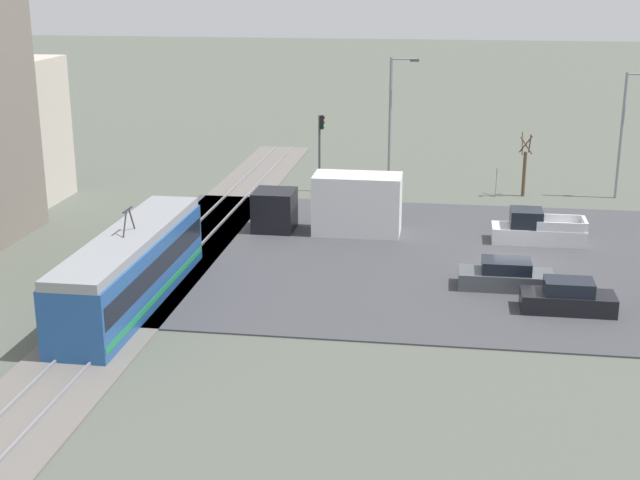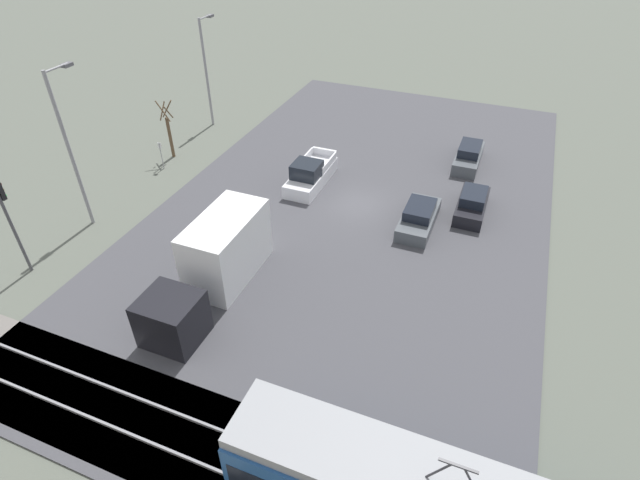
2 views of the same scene
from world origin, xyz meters
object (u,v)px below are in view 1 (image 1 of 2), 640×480
(pickup_truck, at_px, (536,230))
(sedan_car_2, at_px, (568,298))
(box_truck, at_px, (337,206))
(sedan_car_0, at_px, (506,276))
(street_lamp_near_crossing, at_px, (625,127))
(light_rail_tram, at_px, (131,269))
(street_tree, at_px, (525,168))
(street_lamp_mid_block, at_px, (393,117))
(traffic_light_pole, at_px, (321,143))
(no_parking_sign, at_px, (497,179))

(pickup_truck, relative_size, sedan_car_2, 1.24)
(box_truck, distance_m, sedan_car_0, 12.63)
(street_lamp_near_crossing, bearing_deg, pickup_truck, 150.97)
(light_rail_tram, height_order, street_lamp_near_crossing, street_lamp_near_crossing)
(street_tree, bearing_deg, box_truck, 133.40)
(sedan_car_2, height_order, street_lamp_near_crossing, street_lamp_near_crossing)
(sedan_car_2, xyz_separation_m, street_lamp_mid_block, (21.52, 9.56, 4.64))
(pickup_truck, height_order, street_tree, street_tree)
(box_truck, height_order, street_lamp_mid_block, street_lamp_mid_block)
(pickup_truck, height_order, sedan_car_0, pickup_truck)
(street_tree, bearing_deg, traffic_light_pole, 92.82)
(traffic_light_pole, bearing_deg, no_parking_sign, -88.92)
(street_tree, distance_m, street_lamp_near_crossing, 7.07)
(box_truck, distance_m, no_parking_sign, 14.28)
(traffic_light_pole, height_order, no_parking_sign, traffic_light_pole)
(pickup_truck, height_order, no_parking_sign, no_parking_sign)
(street_lamp_mid_block, bearing_deg, sedan_car_2, -156.04)
(sedan_car_0, relative_size, sedan_car_2, 1.08)
(sedan_car_2, distance_m, street_tree, 22.13)
(sedan_car_2, relative_size, traffic_light_pole, 0.78)
(street_lamp_near_crossing, bearing_deg, sedan_car_2, 165.15)
(light_rail_tram, height_order, box_truck, light_rail_tram)
(light_rail_tram, distance_m, box_truck, 15.19)
(light_rail_tram, height_order, pickup_truck, light_rail_tram)
(sedan_car_2, height_order, street_tree, street_tree)
(light_rail_tram, relative_size, no_parking_sign, 6.82)
(pickup_truck, bearing_deg, no_parking_sign, 9.54)
(light_rail_tram, bearing_deg, sedan_car_2, -84.84)
(box_truck, xyz_separation_m, no_parking_sign, (10.47, -9.70, -0.44))
(street_tree, distance_m, no_parking_sign, 2.06)
(street_lamp_near_crossing, bearing_deg, box_truck, 122.15)
(sedan_car_0, bearing_deg, street_lamp_mid_block, -159.72)
(street_tree, bearing_deg, street_lamp_near_crossing, -86.62)
(sedan_car_0, height_order, no_parking_sign, no_parking_sign)
(sedan_car_0, distance_m, no_parking_sign, 18.85)
(box_truck, xyz_separation_m, pickup_truck, (-0.36, -11.52, -0.90))
(sedan_car_0, xyz_separation_m, no_parking_sign, (18.84, -0.29, 0.59))
(sedan_car_2, bearing_deg, street_lamp_mid_block, -156.04)
(sedan_car_2, xyz_separation_m, street_lamp_near_crossing, (22.47, -5.96, 4.20))
(sedan_car_0, xyz_separation_m, street_lamp_near_crossing, (19.69, -8.60, 4.23))
(sedan_car_2, relative_size, street_lamp_near_crossing, 0.49)
(sedan_car_0, height_order, street_lamp_mid_block, street_lamp_mid_block)
(light_rail_tram, height_order, traffic_light_pole, traffic_light_pole)
(traffic_light_pole, distance_m, no_parking_sign, 12.39)
(traffic_light_pole, bearing_deg, pickup_truck, -127.12)
(pickup_truck, xyz_separation_m, sedan_car_2, (-10.79, -0.52, -0.10))
(light_rail_tram, distance_m, traffic_light_pole, 23.89)
(box_truck, distance_m, sedan_car_2, 16.45)
(street_lamp_mid_block, bearing_deg, pickup_truck, -139.89)
(traffic_light_pole, bearing_deg, light_rail_tram, 166.80)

